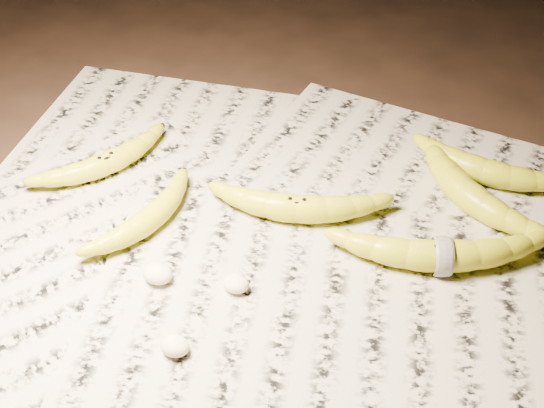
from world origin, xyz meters
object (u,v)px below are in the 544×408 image
at_px(banana_left_a, 106,161).
at_px(banana_upper_a, 485,169).
at_px(banana_center, 297,206).
at_px(banana_left_b, 150,217).
at_px(banana_upper_b, 466,190).
at_px(banana_taped, 442,254).

xyz_separation_m(banana_left_a, banana_upper_a, (0.48, 0.19, 0.00)).
distance_m(banana_left_a, banana_upper_a, 0.51).
bearing_deg(banana_center, banana_left_a, 166.11).
height_order(banana_left_a, banana_left_b, same).
xyz_separation_m(banana_left_a, banana_upper_b, (0.46, 0.13, 0.00)).
bearing_deg(banana_upper_a, banana_upper_b, -98.23).
height_order(banana_left_a, banana_center, banana_center).
bearing_deg(banana_taped, banana_upper_b, 67.94).
bearing_deg(banana_taped, banana_center, 153.96).
height_order(banana_left_a, banana_upper_a, banana_upper_a).
bearing_deg(banana_upper_a, banana_left_b, -139.53).
bearing_deg(banana_center, banana_left_b, -168.29).
distance_m(banana_center, banana_upper_b, 0.22).
height_order(banana_center, banana_upper_b, banana_upper_b).
bearing_deg(banana_left_b, banana_left_a, 68.74).
distance_m(banana_left_a, banana_upper_b, 0.48).
relative_size(banana_center, banana_upper_b, 1.05).
xyz_separation_m(banana_left_b, banana_taped, (0.35, 0.08, 0.00)).
bearing_deg(banana_left_a, banana_taped, -60.80).
distance_m(banana_taped, banana_upper_b, 0.13).
distance_m(banana_left_b, banana_center, 0.18).
bearing_deg(banana_left_b, banana_taped, -65.79).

